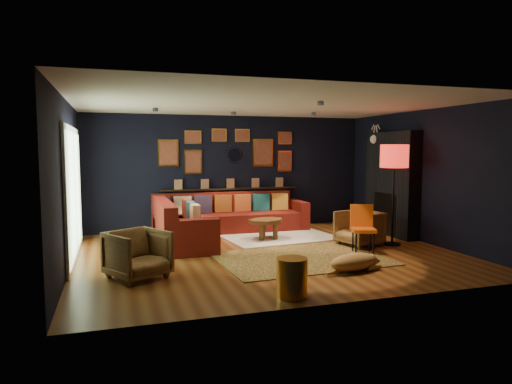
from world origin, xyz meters
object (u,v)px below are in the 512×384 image
object	(u,v)px
pouf	(191,236)
gold_stool	(292,277)
sectional	(212,221)
floor_lamp	(394,160)
armchair_left	(138,252)
dog	(353,259)
armchair_right	(359,226)
orange_chair	(363,225)
coffee_table	(266,223)

from	to	relation	value
pouf	gold_stool	xyz separation A→B (m)	(0.69, -3.40, 0.06)
sectional	floor_lamp	size ratio (longest dim) A/B	1.78
armchair_left	dog	bearing A→B (deg)	-40.86
armchair_right	dog	bearing A→B (deg)	-47.50
pouf	armchair_left	xyz separation A→B (m)	(-1.09, -1.98, 0.20)
orange_chair	dog	bearing A→B (deg)	-107.26
coffee_table	armchair_left	world-z (taller)	armchair_left
armchair_left	armchair_right	world-z (taller)	armchair_left
armchair_right	pouf	bearing A→B (deg)	-121.96
pouf	floor_lamp	world-z (taller)	floor_lamp
coffee_table	gold_stool	bearing A→B (deg)	-103.69
coffee_table	dog	world-z (taller)	coffee_table
orange_chair	floor_lamp	distance (m)	1.50
gold_stool	dog	bearing A→B (deg)	31.74
floor_lamp	gold_stool	bearing A→B (deg)	-142.52
coffee_table	floor_lamp	size ratio (longest dim) A/B	0.49
coffee_table	armchair_right	size ratio (longest dim) A/B	1.30
coffee_table	gold_stool	size ratio (longest dim) A/B	1.94
gold_stool	dog	world-z (taller)	gold_stool
sectional	armchair_right	size ratio (longest dim) A/B	4.68
pouf	armchair_left	size ratio (longest dim) A/B	0.62
coffee_table	pouf	size ratio (longest dim) A/B	2.02
gold_stool	orange_chair	bearing A→B (deg)	41.89
armchair_right	floor_lamp	xyz separation A→B (m)	(0.63, -0.16, 1.27)
armchair_right	armchair_left	bearing A→B (deg)	-90.83
sectional	gold_stool	xyz separation A→B (m)	(0.11, -4.16, -0.08)
armchair_left	orange_chair	bearing A→B (deg)	-23.06
coffee_table	dog	distance (m)	2.72
pouf	orange_chair	world-z (taller)	orange_chair
armchair_right	gold_stool	world-z (taller)	armchair_right
armchair_right	gold_stool	distance (m)	3.42
gold_stool	floor_lamp	size ratio (longest dim) A/B	0.25
orange_chair	floor_lamp	world-z (taller)	floor_lamp
coffee_table	pouf	distance (m)	1.55
pouf	armchair_right	distance (m)	3.21
dog	armchair_right	bearing A→B (deg)	44.18
armchair_left	armchair_right	bearing A→B (deg)	-15.89
gold_stool	orange_chair	world-z (taller)	orange_chair
floor_lamp	dog	distance (m)	2.66
coffee_table	sectional	bearing A→B (deg)	145.29
coffee_table	floor_lamp	xyz separation A→B (m)	(2.15, -1.19, 1.29)
sectional	coffee_table	bearing A→B (deg)	-34.71
armchair_left	gold_stool	distance (m)	2.28
dog	armchair_left	bearing A→B (deg)	155.88
floor_lamp	dog	size ratio (longest dim) A/B	1.68
armchair_left	floor_lamp	size ratio (longest dim) A/B	0.39
armchair_left	floor_lamp	world-z (taller)	floor_lamp
orange_chair	dog	xyz separation A→B (m)	(-0.78, -1.07, -0.30)
floor_lamp	armchair_right	bearing A→B (deg)	165.86
sectional	dog	distance (m)	3.64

